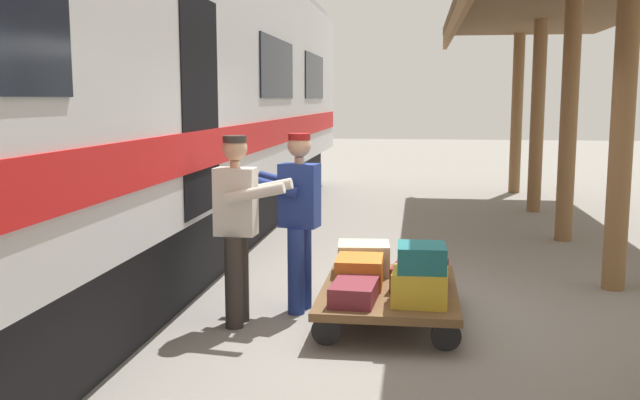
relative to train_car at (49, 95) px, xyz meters
The scene contains 12 objects.
ground_plane 4.25m from the train_car, behind, with size 60.00×60.00×0.00m, color gray.
train_car is the anchor object (origin of this frame).
luggage_cart 3.73m from the train_car, behind, with size 1.22×1.84×0.32m.
suitcase_burgundy_valise 3.47m from the train_car, 168.89° to the left, with size 0.36×0.61×0.17m, color maroon.
suitcase_orange_carryall 3.40m from the train_car, behind, with size 0.42×0.49×0.27m, color #CC6B23.
suitcase_yellow_case 3.93m from the train_car, behind, with size 0.46×0.44×0.29m, color gold.
suitcase_cream_canvas 3.42m from the train_car, behind, with size 0.50×0.45×0.30m, color beige.
suitcase_gray_aluminum 3.91m from the train_car, behind, with size 0.36×0.56×0.26m, color #9EA0A5.
suitcase_maroon_trunk 3.90m from the train_car, behind, with size 0.46×0.55×0.22m, color maroon.
suitcase_teal_softside 3.84m from the train_car, behind, with size 0.40×0.43×0.22m, color #1E666B.
porter_in_overalls 2.64m from the train_car, behind, with size 0.71×0.51×1.70m.
porter_by_door 2.27m from the train_car, 169.05° to the left, with size 0.67×0.44×1.70m.
Camera 1 is at (0.23, 6.43, 2.02)m, focal length 39.89 mm.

